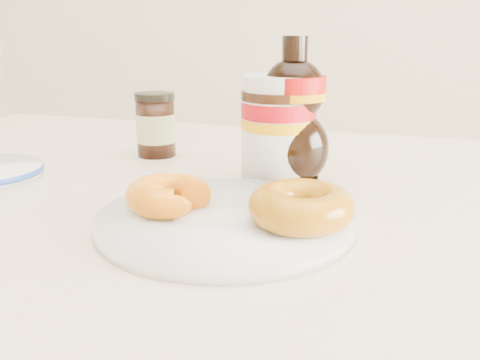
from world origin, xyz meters
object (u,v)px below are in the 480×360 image
(donut_whole, at_px, (301,206))
(donut_bitten, at_px, (169,195))
(syrup_bottle, at_px, (293,111))
(dark_jar, at_px, (156,125))
(plate, at_px, (225,220))
(nutella_jar, at_px, (278,124))
(dining_table, at_px, (258,267))

(donut_whole, bearing_deg, donut_bitten, 179.39)
(syrup_bottle, distance_m, dark_jar, 0.25)
(plate, distance_m, donut_whole, 0.08)
(dark_jar, bearing_deg, nutella_jar, -19.77)
(dark_jar, bearing_deg, syrup_bottle, -18.78)
(dark_jar, bearing_deg, plate, -52.21)
(plate, xyz_separation_m, dark_jar, (-0.20, 0.26, 0.04))
(syrup_bottle, bearing_deg, plate, -99.44)
(plate, bearing_deg, dining_table, 82.89)
(plate, relative_size, donut_whole, 2.59)
(dark_jar, bearing_deg, dining_table, -39.09)
(dining_table, height_order, donut_whole, donut_whole)
(plate, height_order, donut_whole, donut_whole)
(donut_bitten, height_order, dark_jar, dark_jar)
(dark_jar, bearing_deg, donut_whole, -43.45)
(dining_table, relative_size, dark_jar, 14.36)
(donut_bitten, relative_size, donut_whole, 0.87)
(syrup_bottle, bearing_deg, donut_bitten, -116.18)
(plate, distance_m, dark_jar, 0.33)
(plate, bearing_deg, dark_jar, 127.79)
(plate, height_order, donut_bitten, donut_bitten)
(plate, xyz_separation_m, donut_whole, (0.08, -0.00, 0.02))
(plate, bearing_deg, syrup_bottle, 80.56)
(plate, bearing_deg, nutella_jar, 86.72)
(dining_table, relative_size, nutella_jar, 10.28)
(nutella_jar, distance_m, dark_jar, 0.23)
(syrup_bottle, height_order, dark_jar, syrup_bottle)
(donut_bitten, relative_size, syrup_bottle, 0.48)
(dining_table, relative_size, donut_whole, 13.82)
(dining_table, xyz_separation_m, dark_jar, (-0.21, 0.17, 0.13))
(dining_table, distance_m, dark_jar, 0.30)
(donut_bitten, xyz_separation_m, dark_jar, (-0.14, 0.26, 0.02))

